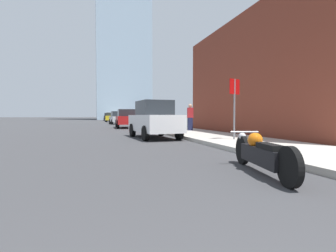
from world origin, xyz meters
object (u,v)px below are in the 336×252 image
parked_car_black (108,117)px  parked_car_red (127,118)px  parked_car_silver (117,118)px  parked_car_yellow (111,117)px  parked_car_white (154,120)px  stop_sign (234,98)px  motorcycle (261,153)px  pedestrian (190,117)px

parked_car_black → parked_car_red: bearing=-89.0°
parked_car_silver → parked_car_yellow: size_ratio=0.97×
parked_car_white → parked_car_yellow: bearing=84.9°
parked_car_silver → stop_sign: 25.11m
parked_car_silver → parked_car_black: size_ratio=0.93×
stop_sign → parked_car_red: bearing=100.2°
parked_car_white → motorcycle: bearing=-93.4°
motorcycle → parked_car_red: 19.32m
parked_car_white → parked_car_silver: parked_car_white is taller
parked_car_red → parked_car_black: parked_car_black is taller
parked_car_yellow → pedestrian: pedestrian is taller
parked_car_red → pedestrian: bearing=-66.2°
parked_car_yellow → pedestrian: 31.69m
parked_car_red → parked_car_silver: parked_car_red is taller
parked_car_black → pedestrian: size_ratio=2.63×
parked_car_silver → parked_car_black: 24.50m
parked_car_red → parked_car_silver: bearing=91.8°
motorcycle → parked_car_black: 54.52m
pedestrian → parked_car_silver: bearing=99.3°
parked_car_white → parked_car_black: 46.34m
parked_car_white → parked_car_yellow: 34.83m
parked_car_silver → parked_car_yellow: bearing=87.0°
parked_car_red → stop_sign: size_ratio=1.94×
parked_car_white → parked_car_yellow: size_ratio=0.97×
parked_car_silver → stop_sign: bearing=-87.1°
parked_car_silver → parked_car_white: bearing=-92.9°
parked_car_yellow → stop_sign: bearing=-81.5°
pedestrian → stop_sign: bearing=-94.9°
parked_car_white → pedestrian: pedestrian is taller
parked_car_red → parked_car_black: size_ratio=1.04×
motorcycle → parked_car_silver: bearing=101.7°
parked_car_silver → stop_sign: (2.50, -24.97, 0.96)m
motorcycle → parked_car_silver: parked_car_silver is taller
parked_car_silver → parked_car_yellow: (0.04, 12.99, -0.00)m
parked_car_black → stop_sign: 49.54m
parked_car_red → parked_car_silver: 10.70m
parked_car_yellow → parked_car_black: size_ratio=0.96×
motorcycle → parked_car_silver: size_ratio=0.62×
parked_car_red → stop_sign: 14.52m
parked_car_white → parked_car_red: (-0.01, 11.13, -0.05)m
parked_car_red → parked_car_black: bearing=92.0°
parked_car_silver → pedestrian: pedestrian is taller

